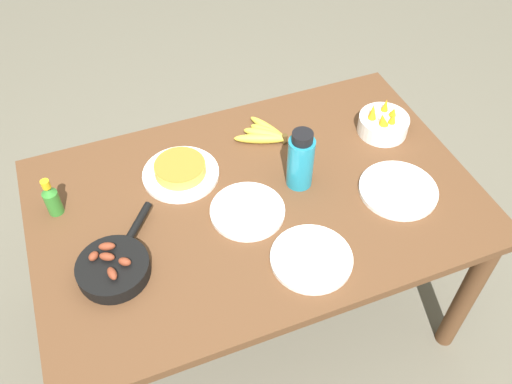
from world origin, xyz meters
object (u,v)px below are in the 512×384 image
object	(u,v)px
skillet	(114,267)
empty_plate_far_right	(398,190)
fruit_bowl_mango	(383,123)
hot_sauce_bottle	(52,199)
empty_plate_near_front	(248,211)
water_bottle	(301,160)
empty_plate_far_left	(311,258)
banana_bunch	(266,134)
frittata_plate_center	(180,171)

from	to	relation	value
skillet	empty_plate_far_right	xyz separation A→B (m)	(0.94, -0.02, -0.02)
fruit_bowl_mango	hot_sauce_bottle	bearing A→B (deg)	178.03
empty_plate_near_front	hot_sauce_bottle	size ratio (longest dim) A/B	1.69
empty_plate_near_front	water_bottle	size ratio (longest dim) A/B	1.10
hot_sauce_bottle	empty_plate_far_left	bearing A→B (deg)	-34.48
banana_bunch	frittata_plate_center	distance (m)	0.35
empty_plate_near_front	empty_plate_far_right	xyz separation A→B (m)	(0.50, -0.10, -0.00)
banana_bunch	water_bottle	world-z (taller)	water_bottle
frittata_plate_center	fruit_bowl_mango	xyz separation A→B (m)	(0.76, -0.05, 0.02)
fruit_bowl_mango	hot_sauce_bottle	world-z (taller)	hot_sauce_bottle
frittata_plate_center	water_bottle	bearing A→B (deg)	-25.68
banana_bunch	water_bottle	distance (m)	0.26
frittata_plate_center	fruit_bowl_mango	distance (m)	0.76
empty_plate_far_right	water_bottle	bearing A→B (deg)	151.26
banana_bunch	hot_sauce_bottle	xyz separation A→B (m)	(-0.76, -0.08, 0.04)
fruit_bowl_mango	empty_plate_far_left	bearing A→B (deg)	-138.69
skillet	empty_plate_near_front	bearing A→B (deg)	-42.72
empty_plate_far_left	skillet	bearing A→B (deg)	163.19
banana_bunch	empty_plate_far_left	xyz separation A→B (m)	(-0.08, -0.55, -0.01)
empty_plate_far_right	skillet	bearing A→B (deg)	178.69
empty_plate_far_right	hot_sauce_bottle	world-z (taller)	hot_sauce_bottle
fruit_bowl_mango	frittata_plate_center	bearing A→B (deg)	176.24
empty_plate_far_right	hot_sauce_bottle	xyz separation A→B (m)	(-1.07, 0.32, 0.05)
empty_plate_far_left	fruit_bowl_mango	world-z (taller)	fruit_bowl_mango
banana_bunch	water_bottle	size ratio (longest dim) A/B	0.89
banana_bunch	fruit_bowl_mango	xyz separation A→B (m)	(0.41, -0.12, 0.02)
banana_bunch	empty_plate_far_left	world-z (taller)	banana_bunch
empty_plate_near_front	fruit_bowl_mango	bearing A→B (deg)	17.33
empty_plate_far_right	water_bottle	size ratio (longest dim) A/B	1.19
empty_plate_far_left	hot_sauce_bottle	world-z (taller)	hot_sauce_bottle
hot_sauce_bottle	water_bottle	bearing A→B (deg)	-11.95
water_bottle	skillet	bearing A→B (deg)	-168.05
skillet	frittata_plate_center	xyz separation A→B (m)	(0.29, 0.31, -0.01)
skillet	fruit_bowl_mango	bearing A→B (deg)	-38.22
empty_plate_far_right	empty_plate_near_front	bearing A→B (deg)	169.07
frittata_plate_center	empty_plate_far_right	size ratio (longest dim) A/B	1.00
hot_sauce_bottle	empty_plate_far_right	bearing A→B (deg)	-16.85
empty_plate_near_front	empty_plate_far_left	size ratio (longest dim) A/B	0.98
empty_plate_near_front	empty_plate_far_right	size ratio (longest dim) A/B	0.93
skillet	frittata_plate_center	bearing A→B (deg)	-4.95
frittata_plate_center	empty_plate_near_front	bearing A→B (deg)	-57.02
banana_bunch	empty_plate_near_front	world-z (taller)	banana_bunch
empty_plate_far_left	hot_sauce_bottle	bearing A→B (deg)	145.52
frittata_plate_center	empty_plate_far_left	bearing A→B (deg)	-60.93
frittata_plate_center	fruit_bowl_mango	size ratio (longest dim) A/B	1.43
empty_plate_far_left	hot_sauce_bottle	distance (m)	0.83
empty_plate_near_front	empty_plate_far_left	xyz separation A→B (m)	(0.11, -0.24, -0.00)
frittata_plate_center	hot_sauce_bottle	xyz separation A→B (m)	(-0.42, -0.01, 0.04)
frittata_plate_center	fruit_bowl_mango	world-z (taller)	fruit_bowl_mango
skillet	water_bottle	distance (m)	0.67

